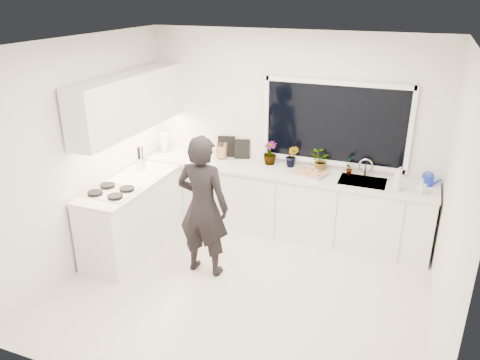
% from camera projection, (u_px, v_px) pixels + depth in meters
% --- Properties ---
extents(floor, '(4.00, 3.50, 0.02)m').
position_uv_depth(floor, '(243.00, 288.00, 5.35)').
color(floor, beige).
rests_on(floor, ground).
extents(wall_back, '(4.00, 0.02, 2.70)m').
position_uv_depth(wall_back, '(290.00, 133.00, 6.35)').
color(wall_back, white).
rests_on(wall_back, ground).
extents(wall_left, '(0.02, 3.50, 2.70)m').
position_uv_depth(wall_left, '(85.00, 155.00, 5.51)').
color(wall_left, white).
rests_on(wall_left, ground).
extents(wall_right, '(0.02, 3.50, 2.70)m').
position_uv_depth(wall_right, '(455.00, 210.00, 4.15)').
color(wall_right, white).
rests_on(wall_right, ground).
extents(ceiling, '(4.00, 3.50, 0.02)m').
position_uv_depth(ceiling, '(244.00, 42.00, 4.31)').
color(ceiling, white).
rests_on(ceiling, wall_back).
extents(window, '(1.80, 0.02, 1.00)m').
position_uv_depth(window, '(335.00, 124.00, 6.04)').
color(window, black).
rests_on(window, wall_back).
extents(base_cabinets_back, '(3.92, 0.58, 0.88)m').
position_uv_depth(base_cabinets_back, '(281.00, 203.00, 6.43)').
color(base_cabinets_back, white).
rests_on(base_cabinets_back, floor).
extents(base_cabinets_left, '(0.58, 1.60, 0.88)m').
position_uv_depth(base_cabinets_left, '(133.00, 216.00, 6.04)').
color(base_cabinets_left, white).
rests_on(base_cabinets_left, floor).
extents(countertop_back, '(3.94, 0.62, 0.04)m').
position_uv_depth(countertop_back, '(282.00, 172.00, 6.24)').
color(countertop_back, silver).
rests_on(countertop_back, base_cabinets_back).
extents(countertop_left, '(0.62, 1.60, 0.04)m').
position_uv_depth(countertop_left, '(130.00, 184.00, 5.87)').
color(countertop_left, silver).
rests_on(countertop_left, base_cabinets_left).
extents(upper_cabinets, '(0.34, 2.10, 0.70)m').
position_uv_depth(upper_cabinets, '(131.00, 102.00, 5.85)').
color(upper_cabinets, white).
rests_on(upper_cabinets, wall_left).
extents(sink, '(0.58, 0.42, 0.14)m').
position_uv_depth(sink, '(362.00, 185.00, 5.91)').
color(sink, silver).
rests_on(sink, countertop_back).
extents(faucet, '(0.03, 0.03, 0.22)m').
position_uv_depth(faucet, '(365.00, 168.00, 6.02)').
color(faucet, silver).
rests_on(faucet, countertop_back).
extents(stovetop, '(0.56, 0.48, 0.03)m').
position_uv_depth(stovetop, '(111.00, 191.00, 5.56)').
color(stovetop, black).
rests_on(stovetop, countertop_left).
extents(person, '(0.62, 0.41, 1.71)m').
position_uv_depth(person, '(203.00, 207.00, 5.36)').
color(person, black).
rests_on(person, floor).
extents(pizza_tray, '(0.51, 0.43, 0.03)m').
position_uv_depth(pizza_tray, '(310.00, 174.00, 6.08)').
color(pizza_tray, silver).
rests_on(pizza_tray, countertop_back).
extents(pizza, '(0.46, 0.38, 0.01)m').
position_uv_depth(pizza, '(310.00, 172.00, 6.08)').
color(pizza, '#B53118').
rests_on(pizza, pizza_tray).
extents(watering_can, '(0.16, 0.16, 0.13)m').
position_uv_depth(watering_can, '(428.00, 180.00, 5.75)').
color(watering_can, '#1326B8').
rests_on(watering_can, countertop_back).
extents(paper_towel_roll, '(0.14, 0.14, 0.26)m').
position_uv_depth(paper_towel_roll, '(164.00, 143.00, 6.90)').
color(paper_towel_roll, silver).
rests_on(paper_towel_roll, countertop_back).
extents(knife_block, '(0.14, 0.11, 0.22)m').
position_uv_depth(knife_block, '(222.00, 151.00, 6.64)').
color(knife_block, '#977046').
rests_on(knife_block, countertop_back).
extents(utensil_crock, '(0.17, 0.17, 0.16)m').
position_uv_depth(utensil_crock, '(141.00, 163.00, 6.25)').
color(utensil_crock, silver).
rests_on(utensil_crock, countertop_left).
extents(picture_frame_large, '(0.22, 0.09, 0.28)m').
position_uv_depth(picture_frame_large, '(242.00, 149.00, 6.62)').
color(picture_frame_large, black).
rests_on(picture_frame_large, countertop_back).
extents(picture_frame_small, '(0.25, 0.08, 0.30)m').
position_uv_depth(picture_frame_small, '(226.00, 146.00, 6.70)').
color(picture_frame_small, black).
rests_on(picture_frame_small, countertop_back).
extents(herb_plants, '(1.25, 0.24, 0.32)m').
position_uv_depth(herb_plants, '(302.00, 158.00, 6.25)').
color(herb_plants, '#26662D').
rests_on(herb_plants, countertop_back).
extents(soap_bottles, '(0.40, 0.15, 0.29)m').
position_uv_depth(soap_bottles, '(404.00, 181.00, 5.54)').
color(soap_bottles, '#D8BF66').
rests_on(soap_bottles, countertop_back).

